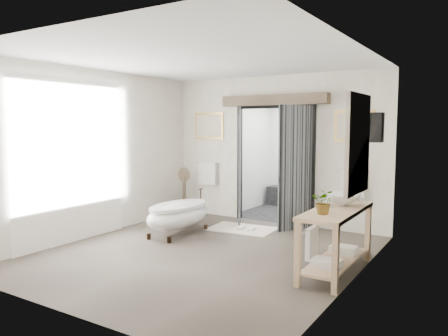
{
  "coord_description": "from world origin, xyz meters",
  "views": [
    {
      "loc": [
        3.69,
        -5.31,
        1.93
      ],
      "look_at": [
        0.0,
        0.6,
        1.25
      ],
      "focal_mm": 35.0,
      "sensor_mm": 36.0,
      "label": 1
    }
  ],
  "objects_px": {
    "rug": "(242,229)",
    "clawfoot_tub": "(178,214)",
    "basin": "(342,199)",
    "vanity": "(334,235)"
  },
  "relations": [
    {
      "from": "clawfoot_tub",
      "to": "basin",
      "type": "bearing_deg",
      "value": -4.33
    },
    {
      "from": "vanity",
      "to": "rug",
      "type": "bearing_deg",
      "value": 146.5
    },
    {
      "from": "basin",
      "to": "clawfoot_tub",
      "type": "bearing_deg",
      "value": 179.17
    },
    {
      "from": "vanity",
      "to": "rug",
      "type": "distance_m",
      "value": 2.7
    },
    {
      "from": "rug",
      "to": "vanity",
      "type": "bearing_deg",
      "value": -33.5
    },
    {
      "from": "rug",
      "to": "clawfoot_tub",
      "type": "bearing_deg",
      "value": -129.45
    },
    {
      "from": "vanity",
      "to": "basin",
      "type": "distance_m",
      "value": 0.52
    },
    {
      "from": "vanity",
      "to": "rug",
      "type": "relative_size",
      "value": 1.33
    },
    {
      "from": "clawfoot_tub",
      "to": "basin",
      "type": "xyz_separation_m",
      "value": [
        2.99,
        -0.23,
        0.57
      ]
    },
    {
      "from": "vanity",
      "to": "basin",
      "type": "height_order",
      "value": "basin"
    }
  ]
}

